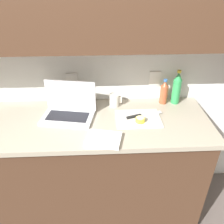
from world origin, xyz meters
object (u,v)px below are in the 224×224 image
laptop (69,109)px  bottle_green_soda (164,92)px  cutting_board (138,118)px  lemon_half_cut (140,120)px  measuring_cup (114,100)px  bottle_oil_tall (177,88)px  knife (138,116)px

laptop → bottle_green_soda: bearing=22.1°
cutting_board → bottle_green_soda: bottle_green_soda is taller
lemon_half_cut → measuring_cup: size_ratio=0.67×
cutting_board → measuring_cup: (-0.16, 0.20, 0.05)m
lemon_half_cut → bottle_oil_tall: bearing=40.4°
laptop → knife: size_ratio=1.46×
bottle_oil_tall → bottle_green_soda: bearing=-180.0°
bottle_green_soda → measuring_cup: bottle_green_soda is taller
knife → bottle_oil_tall: bearing=14.9°
cutting_board → bottle_green_soda: 0.34m
laptop → lemon_half_cut: laptop is taller
bottle_green_soda → measuring_cup: size_ratio=2.12×
cutting_board → lemon_half_cut: size_ratio=4.88×
laptop → bottle_oil_tall: 0.86m
laptop → bottle_oil_tall: bearing=20.7°
knife → bottle_green_soda: bottle_green_soda is taller
knife → bottle_green_soda: (0.23, 0.21, 0.08)m
cutting_board → bottle_oil_tall: size_ratio=1.16×
laptop → knife: 0.51m
bottle_green_soda → measuring_cup: bearing=-176.3°
laptop → measuring_cup: (0.34, 0.13, -0.01)m
laptop → bottle_oil_tall: bottle_oil_tall is taller
lemon_half_cut → knife: bearing=93.2°
cutting_board → bottle_green_soda: (0.24, 0.23, 0.09)m
laptop → cutting_board: 0.51m
knife → cutting_board: bearing=-118.1°
lemon_half_cut → bottle_green_soda: 0.37m
knife → measuring_cup: (-0.16, 0.19, 0.03)m
laptop → measuring_cup: size_ratio=4.14×
cutting_board → bottle_green_soda: size_ratio=1.56×
knife → bottle_green_soda: size_ratio=1.34×
laptop → bottle_green_soda: size_ratio=1.96×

